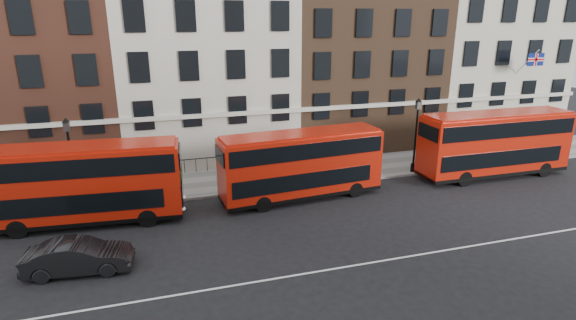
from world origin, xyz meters
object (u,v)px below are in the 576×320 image
object	(u,v)px
traffic_light	(526,132)
bus_b	(79,183)
bus_c	(301,164)
bus_d	(494,143)
car_front	(78,257)

from	to	relation	value
traffic_light	bus_b	bearing A→B (deg)	-176.62
bus_c	bus_d	world-z (taller)	bus_d
bus_b	car_front	size ratio (longest dim) A/B	2.36
bus_b	traffic_light	size ratio (longest dim) A/B	3.27
bus_b	traffic_light	bearing A→B (deg)	8.09
bus_d	bus_b	bearing A→B (deg)	-179.82
bus_b	bus_c	distance (m)	12.45
bus_d	car_front	distance (m)	26.76
bus_b	car_front	bearing A→B (deg)	-80.73
traffic_light	bus_d	bearing A→B (deg)	-157.54
bus_c	car_front	size ratio (longest dim) A/B	2.25
bus_c	traffic_light	world-z (taller)	bus_c
bus_c	traffic_light	bearing A→B (deg)	0.57
bus_c	car_front	bearing A→B (deg)	-161.61
bus_b	car_front	world-z (taller)	bus_b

